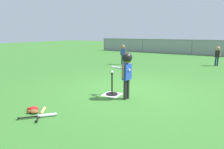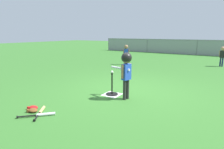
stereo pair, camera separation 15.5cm
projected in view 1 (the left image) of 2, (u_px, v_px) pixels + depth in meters
ground_plane at (131, 91)px, 5.36m from camera, size 60.00×60.00×0.00m
home_plate at (112, 94)px, 5.03m from camera, size 0.44×0.44×0.01m
batting_tee at (112, 91)px, 5.01m from camera, size 0.32×0.32×0.58m
baseball_on_tee at (112, 72)px, 4.90m from camera, size 0.07×0.07×0.07m
batter_child at (127, 66)px, 4.52m from camera, size 0.63×0.33×1.16m
fielder_near_left at (217, 53)px, 9.35m from camera, size 0.28×0.19×0.98m
fielder_near_right at (123, 52)px, 9.75m from camera, size 0.28×0.20×1.03m
spare_bat_silver at (43, 116)px, 3.67m from camera, size 0.53×0.56×0.06m
spare_bat_wood at (42, 112)px, 3.83m from camera, size 0.44×0.56×0.06m
glove_by_plate at (34, 111)px, 3.86m from camera, size 0.22×0.18×0.07m
glove_near_bats at (34, 109)px, 4.00m from camera, size 0.23×0.18×0.07m
outfield_fence at (192, 47)px, 14.33m from camera, size 16.06×0.06×1.15m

